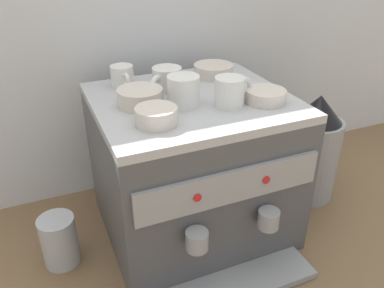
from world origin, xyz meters
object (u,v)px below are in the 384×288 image
(ceramic_cup_1, at_px, (166,79))
(coffee_grinder, at_px, (312,150))
(ceramic_cup_2, at_px, (184,90))
(ceramic_bowl_1, at_px, (140,97))
(ceramic_bowl_3, at_px, (266,96))
(milk_pitcher, at_px, (59,241))
(ceramic_cup_3, at_px, (123,77))
(ceramic_cup_0, at_px, (231,91))
(espresso_machine, at_px, (193,167))
(ceramic_bowl_2, at_px, (213,70))
(ceramic_bowl_0, at_px, (156,116))

(ceramic_cup_1, bearing_deg, coffee_grinder, -10.00)
(ceramic_cup_2, distance_m, ceramic_bowl_1, 0.11)
(ceramic_bowl_3, bearing_deg, ceramic_cup_2, 162.12)
(milk_pitcher, bearing_deg, ceramic_cup_2, -4.69)
(ceramic_bowl_3, bearing_deg, ceramic_cup_3, 140.99)
(ceramic_cup_2, xyz_separation_m, coffee_grinder, (0.48, 0.03, -0.30))
(ceramic_cup_3, relative_size, ceramic_bowl_1, 0.84)
(ceramic_cup_0, relative_size, ceramic_bowl_3, 1.10)
(espresso_machine, distance_m, ceramic_bowl_2, 0.31)
(ceramic_cup_2, relative_size, ceramic_cup_3, 1.22)
(coffee_grinder, xyz_separation_m, milk_pitcher, (-0.85, 0.00, -0.11))
(espresso_machine, height_order, milk_pitcher, espresso_machine)
(espresso_machine, height_order, ceramic_bowl_3, ceramic_bowl_3)
(ceramic_cup_1, height_order, ceramic_cup_3, ceramic_cup_1)
(espresso_machine, height_order, ceramic_bowl_0, ceramic_bowl_0)
(ceramic_cup_3, bearing_deg, ceramic_bowl_1, -86.82)
(ceramic_cup_1, relative_size, ceramic_cup_3, 1.09)
(ceramic_bowl_0, distance_m, milk_pitcher, 0.48)
(ceramic_cup_2, bearing_deg, ceramic_bowl_1, 157.60)
(ceramic_cup_2, relative_size, ceramic_bowl_2, 1.00)
(ceramic_bowl_2, distance_m, coffee_grinder, 0.44)
(ceramic_bowl_0, bearing_deg, milk_pitcher, 157.03)
(ceramic_bowl_3, height_order, milk_pitcher, ceramic_bowl_3)
(ceramic_bowl_1, height_order, ceramic_bowl_2, ceramic_bowl_1)
(ceramic_bowl_3, bearing_deg, ceramic_bowl_0, -177.07)
(ceramic_bowl_0, xyz_separation_m, ceramic_bowl_2, (0.27, 0.26, -0.00))
(ceramic_cup_0, bearing_deg, ceramic_cup_1, 125.52)
(ceramic_cup_2, xyz_separation_m, ceramic_bowl_3, (0.21, -0.07, -0.02))
(ceramic_cup_2, bearing_deg, coffee_grinder, 3.49)
(ceramic_bowl_1, relative_size, ceramic_bowl_2, 0.98)
(ceramic_cup_0, distance_m, ceramic_cup_3, 0.33)
(ceramic_cup_0, distance_m, coffee_grinder, 0.48)
(ceramic_bowl_2, xyz_separation_m, milk_pitcher, (-0.54, -0.15, -0.38))
(coffee_grinder, bearing_deg, ceramic_cup_2, -176.51)
(ceramic_cup_1, relative_size, ceramic_cup_2, 0.90)
(espresso_machine, xyz_separation_m, ceramic_cup_3, (-0.15, 0.16, 0.25))
(ceramic_bowl_1, bearing_deg, ceramic_cup_0, -22.97)
(ceramic_bowl_1, xyz_separation_m, coffee_grinder, (0.59, -0.01, -0.28))
(ceramic_bowl_1, distance_m, ceramic_bowl_3, 0.33)
(espresso_machine, bearing_deg, ceramic_bowl_3, -30.22)
(ceramic_cup_1, height_order, ceramic_bowl_1, ceramic_cup_1)
(ceramic_cup_1, bearing_deg, ceramic_bowl_0, -115.84)
(milk_pitcher, bearing_deg, ceramic_bowl_3, -9.57)
(ceramic_cup_2, bearing_deg, ceramic_bowl_0, -141.02)
(espresso_machine, distance_m, ceramic_bowl_0, 0.30)
(ceramic_bowl_0, relative_size, ceramic_bowl_1, 0.84)
(espresso_machine, xyz_separation_m, ceramic_bowl_1, (-0.14, 0.01, 0.24))
(espresso_machine, bearing_deg, ceramic_bowl_1, 175.31)
(ceramic_cup_1, height_order, milk_pitcher, ceramic_cup_1)
(ceramic_cup_2, bearing_deg, ceramic_cup_0, -23.49)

